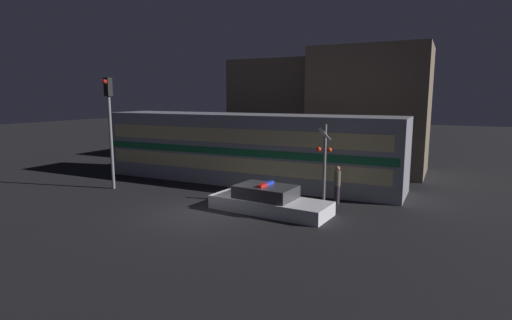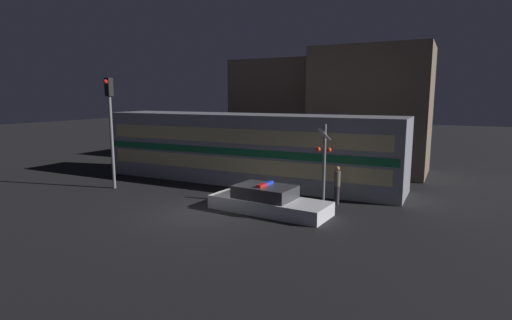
% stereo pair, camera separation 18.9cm
% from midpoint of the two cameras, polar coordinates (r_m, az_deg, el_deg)
% --- Properties ---
extents(ground_plane, '(120.00, 120.00, 0.00)m').
position_cam_midpoint_polar(ground_plane, '(16.58, -8.09, -7.46)').
color(ground_plane, black).
extents(train, '(16.83, 3.14, 3.75)m').
position_cam_midpoint_polar(train, '(21.96, -1.76, 1.69)').
color(train, gray).
rests_on(train, ground_plane).
extents(police_car, '(5.13, 2.23, 1.19)m').
position_cam_midpoint_polar(police_car, '(16.49, 1.51, -5.91)').
color(police_car, silver).
rests_on(police_car, ground_plane).
extents(pedestrian, '(0.29, 0.29, 1.70)m').
position_cam_midpoint_polar(pedestrian, '(17.87, 11.21, -3.45)').
color(pedestrian, '#2D2833').
rests_on(pedestrian, ground_plane).
extents(crossing_signal_near, '(0.68, 0.30, 3.53)m').
position_cam_midpoint_polar(crossing_signal_near, '(17.22, 9.42, -0.13)').
color(crossing_signal_near, slate).
rests_on(crossing_signal_near, ground_plane).
extents(traffic_light_corner, '(0.30, 0.46, 5.61)m').
position_cam_midpoint_polar(traffic_light_corner, '(21.44, -20.42, 5.64)').
color(traffic_light_corner, slate).
rests_on(traffic_light_corner, ground_plane).
extents(building_left, '(6.27, 4.24, 7.30)m').
position_cam_midpoint_polar(building_left, '(30.03, 2.85, 7.06)').
color(building_left, brown).
rests_on(building_left, ground_plane).
extents(building_center, '(6.89, 4.69, 7.65)m').
position_cam_midpoint_polar(building_center, '(25.92, 15.68, 6.81)').
color(building_center, brown).
rests_on(building_center, ground_plane).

